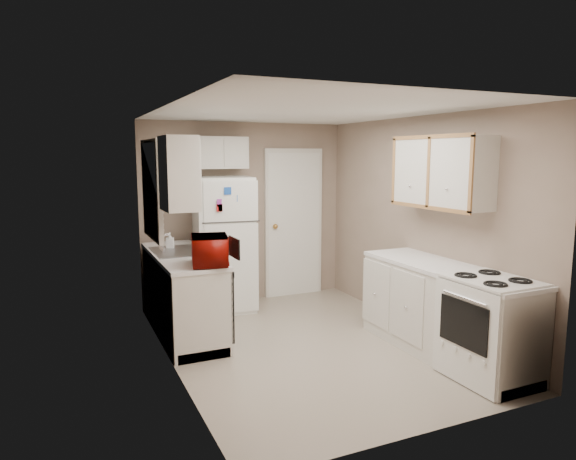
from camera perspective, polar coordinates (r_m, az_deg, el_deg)
name	(u,v)px	position (r m, az deg, el deg)	size (l,w,h in m)	color
floor	(308,345)	(5.52, 2.18, -12.60)	(3.80, 3.80, 0.00)	#B7A998
ceiling	(309,111)	(5.17, 2.34, 13.08)	(3.80, 3.80, 0.00)	white
wall_left	(170,241)	(4.76, -13.00, -1.20)	(3.80, 3.80, 0.00)	gray
wall_right	(419,224)	(5.96, 14.39, 0.64)	(3.80, 3.80, 0.00)	gray
wall_back	(245,213)	(6.95, -4.75, 1.93)	(2.80, 2.80, 0.00)	gray
wall_front	(432,269)	(3.64, 15.75, -4.22)	(2.80, 2.80, 0.00)	gray
left_counter	(183,294)	(5.84, -11.61, -6.93)	(0.60, 1.80, 0.90)	silver
dishwasher	(224,301)	(5.34, -7.12, -7.83)	(0.03, 0.58, 0.72)	black
sink	(179,255)	(5.89, -12.05, -2.72)	(0.54, 0.74, 0.16)	gray
microwave	(210,249)	(5.11, -8.67, -2.15)	(0.28, 0.51, 0.34)	#940D06
soap_bottle	(170,240)	(6.07, -12.99, -1.09)	(0.08, 0.09, 0.19)	white
window_blinds	(153,190)	(5.75, -14.81, 4.36)	(0.10, 0.98, 1.08)	silver
upper_cabinet_left	(179,173)	(4.95, -12.02, 6.17)	(0.30, 0.45, 0.70)	silver
refrigerator	(223,244)	(6.57, -7.20, -1.54)	(0.70, 0.68, 1.70)	white
cabinet_over_fridge	(219,153)	(6.64, -7.68, 8.51)	(0.70, 0.30, 0.40)	silver
interior_door	(294,223)	(7.20, 0.64, 0.74)	(0.86, 0.06, 2.08)	white
right_counter	(444,311)	(5.33, 16.95, -8.62)	(0.60, 2.00, 0.90)	silver
stove	(489,331)	(4.90, 21.46, -10.39)	(0.59, 0.73, 0.89)	white
upper_cabinet_right	(441,172)	(5.44, 16.67, 6.18)	(0.30, 1.20, 0.70)	silver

